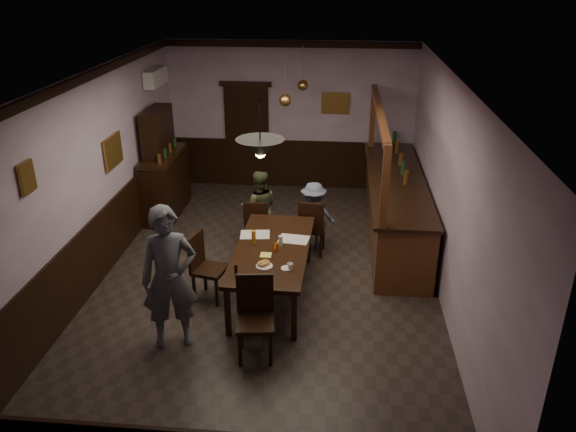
# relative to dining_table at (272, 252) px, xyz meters

# --- Properties ---
(room) EXTENTS (5.01, 8.01, 3.01)m
(room) POSITION_rel_dining_table_xyz_m (-0.14, 0.36, 0.81)
(room) COLOR #2D2621
(room) RESTS_ON ground
(dining_table) EXTENTS (1.06, 2.23, 0.75)m
(dining_table) POSITION_rel_dining_table_xyz_m (0.00, 0.00, 0.00)
(dining_table) COLOR black
(dining_table) RESTS_ON ground
(chair_far_left) EXTENTS (0.41, 0.41, 0.91)m
(chair_far_left) POSITION_rel_dining_table_xyz_m (-0.41, 1.29, -0.19)
(chair_far_left) COLOR black
(chair_far_left) RESTS_ON ground
(chair_far_right) EXTENTS (0.45, 0.45, 0.95)m
(chair_far_right) POSITION_rel_dining_table_xyz_m (0.48, 1.26, -0.17)
(chair_far_right) COLOR black
(chair_far_right) RESTS_ON ground
(chair_near) EXTENTS (0.49, 0.49, 1.02)m
(chair_near) POSITION_rel_dining_table_xyz_m (-0.05, -1.32, -0.13)
(chair_near) COLOR black
(chair_near) RESTS_ON ground
(chair_side) EXTENTS (0.51, 0.51, 0.98)m
(chair_side) POSITION_rel_dining_table_xyz_m (-0.93, -0.16, -0.15)
(chair_side) COLOR black
(chair_side) RESTS_ON ground
(person_standing) EXTENTS (0.78, 0.63, 1.84)m
(person_standing) POSITION_rel_dining_table_xyz_m (-1.08, -1.22, 0.23)
(person_standing) COLOR #53575F
(person_standing) RESTS_ON ground
(person_seated_left) EXTENTS (0.71, 0.60, 1.30)m
(person_seated_left) POSITION_rel_dining_table_xyz_m (-0.41, 1.56, -0.03)
(person_seated_left) COLOR #41482B
(person_seated_left) RESTS_ON ground
(person_seated_right) EXTENTS (0.80, 0.54, 1.14)m
(person_seated_right) POSITION_rel_dining_table_xyz_m (0.49, 1.54, -0.11)
(person_seated_right) COLOR slate
(person_seated_right) RESTS_ON ground
(newspaper_left) EXTENTS (0.45, 0.35, 0.01)m
(newspaper_left) POSITION_rel_dining_table_xyz_m (-0.30, 0.38, 0.07)
(newspaper_left) COLOR silver
(newspaper_left) RESTS_ON dining_table
(newspaper_right) EXTENTS (0.46, 0.35, 0.01)m
(newspaper_right) POSITION_rel_dining_table_xyz_m (0.28, 0.28, 0.07)
(newspaper_right) COLOR silver
(newspaper_right) RESTS_ON dining_table
(napkin) EXTENTS (0.15, 0.15, 0.00)m
(napkin) POSITION_rel_dining_table_xyz_m (-0.06, -0.22, 0.07)
(napkin) COLOR #F4E35A
(napkin) RESTS_ON dining_table
(saucer) EXTENTS (0.15, 0.15, 0.01)m
(saucer) POSITION_rel_dining_table_xyz_m (0.25, -0.56, 0.07)
(saucer) COLOR white
(saucer) RESTS_ON dining_table
(coffee_cup) EXTENTS (0.08, 0.08, 0.07)m
(coffee_cup) POSITION_rel_dining_table_xyz_m (0.30, -0.58, 0.11)
(coffee_cup) COLOR white
(coffee_cup) RESTS_ON saucer
(pastry_plate) EXTENTS (0.22, 0.22, 0.01)m
(pastry_plate) POSITION_rel_dining_table_xyz_m (-0.04, -0.54, 0.07)
(pastry_plate) COLOR white
(pastry_plate) RESTS_ON dining_table
(pastry_ring_a) EXTENTS (0.13, 0.13, 0.04)m
(pastry_ring_a) POSITION_rel_dining_table_xyz_m (-0.07, -0.52, 0.10)
(pastry_ring_a) COLOR #C68C47
(pastry_ring_a) RESTS_ON pastry_plate
(pastry_ring_b) EXTENTS (0.13, 0.13, 0.04)m
(pastry_ring_b) POSITION_rel_dining_table_xyz_m (-0.03, -0.49, 0.10)
(pastry_ring_b) COLOR #C68C47
(pastry_ring_b) RESTS_ON pastry_plate
(soda_can) EXTENTS (0.07, 0.07, 0.12)m
(soda_can) POSITION_rel_dining_table_xyz_m (0.07, -0.09, 0.12)
(soda_can) COLOR orange
(soda_can) RESTS_ON dining_table
(beer_glass) EXTENTS (0.06, 0.06, 0.20)m
(beer_glass) POSITION_rel_dining_table_xyz_m (-0.27, 0.10, 0.16)
(beer_glass) COLOR #BF721E
(beer_glass) RESTS_ON dining_table
(water_glass) EXTENTS (0.06, 0.06, 0.15)m
(water_glass) POSITION_rel_dining_table_xyz_m (0.11, 0.07, 0.14)
(water_glass) COLOR silver
(water_glass) RESTS_ON dining_table
(pepper_mill) EXTENTS (0.04, 0.04, 0.14)m
(pepper_mill) POSITION_rel_dining_table_xyz_m (-0.37, -0.76, 0.13)
(pepper_mill) COLOR black
(pepper_mill) RESTS_ON dining_table
(sideboard) EXTENTS (0.54, 1.51, 2.00)m
(sideboard) POSITION_rel_dining_table_xyz_m (-2.35, 2.68, 0.12)
(sideboard) COLOR black
(sideboard) RESTS_ON ground
(bar_counter) EXTENTS (0.93, 4.01, 2.25)m
(bar_counter) POSITION_rel_dining_table_xyz_m (1.85, 2.07, -0.11)
(bar_counter) COLOR #512A15
(bar_counter) RESTS_ON ground
(door_back) EXTENTS (0.90, 0.06, 2.10)m
(door_back) POSITION_rel_dining_table_xyz_m (-1.04, 4.31, 0.36)
(door_back) COLOR black
(door_back) RESTS_ON ground
(ac_unit) EXTENTS (0.20, 0.85, 0.30)m
(ac_unit) POSITION_rel_dining_table_xyz_m (-2.52, 3.26, 1.76)
(ac_unit) COLOR white
(ac_unit) RESTS_ON ground
(picture_left_small) EXTENTS (0.04, 0.28, 0.36)m
(picture_left_small) POSITION_rel_dining_table_xyz_m (-2.60, -1.24, 1.46)
(picture_left_small) COLOR olive
(picture_left_small) RESTS_ON ground
(picture_left_large) EXTENTS (0.04, 0.62, 0.48)m
(picture_left_large) POSITION_rel_dining_table_xyz_m (-2.60, 1.16, 1.01)
(picture_left_large) COLOR olive
(picture_left_large) RESTS_ON ground
(picture_back) EXTENTS (0.55, 0.04, 0.42)m
(picture_back) POSITION_rel_dining_table_xyz_m (0.76, 4.32, 1.11)
(picture_back) COLOR olive
(picture_back) RESTS_ON ground
(pendant_iron) EXTENTS (0.56, 0.56, 0.68)m
(pendant_iron) POSITION_rel_dining_table_xyz_m (-0.02, -0.80, 1.74)
(pendant_iron) COLOR black
(pendant_iron) RESTS_ON ground
(pendant_brass_mid) EXTENTS (0.20, 0.20, 0.81)m
(pendant_brass_mid) POSITION_rel_dining_table_xyz_m (-0.04, 2.24, 1.61)
(pendant_brass_mid) COLOR #BF8C3F
(pendant_brass_mid) RESTS_ON ground
(pendant_brass_far) EXTENTS (0.20, 0.20, 0.81)m
(pendant_brass_far) POSITION_rel_dining_table_xyz_m (0.16, 3.50, 1.61)
(pendant_brass_far) COLOR #BF8C3F
(pendant_brass_far) RESTS_ON ground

